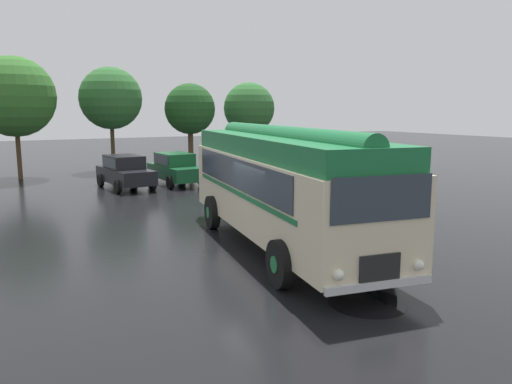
{
  "coord_description": "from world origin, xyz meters",
  "views": [
    {
      "loc": [
        -6.95,
        -11.32,
        3.93
      ],
      "look_at": [
        0.47,
        2.09,
        1.4
      ],
      "focal_mm": 35.0,
      "sensor_mm": 36.0,
      "label": 1
    }
  ],
  "objects_px": {
    "car_near_left": "(125,172)",
    "car_mid_left": "(176,168)",
    "box_van": "(237,158)",
    "vintage_bus": "(282,182)"
  },
  "relations": [
    {
      "from": "vintage_bus",
      "to": "car_near_left",
      "type": "xyz_separation_m",
      "value": [
        -1.09,
        13.2,
        -1.05
      ]
    },
    {
      "from": "car_near_left",
      "to": "box_van",
      "type": "bearing_deg",
      "value": -9.41
    },
    {
      "from": "car_near_left",
      "to": "car_mid_left",
      "type": "xyz_separation_m",
      "value": [
        2.71,
        0.08,
        0.0
      ]
    },
    {
      "from": "car_near_left",
      "to": "car_mid_left",
      "type": "distance_m",
      "value": 2.71
    },
    {
      "from": "vintage_bus",
      "to": "car_near_left",
      "type": "bearing_deg",
      "value": 94.73
    },
    {
      "from": "car_mid_left",
      "to": "vintage_bus",
      "type": "bearing_deg",
      "value": -96.93
    },
    {
      "from": "vintage_bus",
      "to": "box_van",
      "type": "height_order",
      "value": "vintage_bus"
    },
    {
      "from": "car_near_left",
      "to": "box_van",
      "type": "xyz_separation_m",
      "value": [
        5.83,
        -0.97,
        0.52
      ]
    },
    {
      "from": "vintage_bus",
      "to": "box_van",
      "type": "relative_size",
      "value": 1.77
    },
    {
      "from": "car_near_left",
      "to": "box_van",
      "type": "relative_size",
      "value": 0.74
    }
  ]
}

